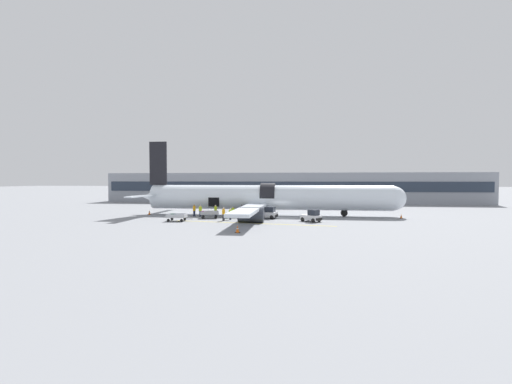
% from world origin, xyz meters
% --- Properties ---
extents(ground_plane, '(500.00, 500.00, 0.00)m').
position_xyz_m(ground_plane, '(0.00, 0.00, 0.00)').
color(ground_plane, gray).
extents(apron_marking_line, '(21.17, 3.19, 0.01)m').
position_xyz_m(apron_marking_line, '(-3.22, -6.79, 0.00)').
color(apron_marking_line, yellow).
rests_on(apron_marking_line, ground_plane).
extents(terminal_strip, '(91.33, 9.62, 7.28)m').
position_xyz_m(terminal_strip, '(0.00, 35.66, 3.64)').
color(terminal_strip, gray).
rests_on(terminal_strip, ground_plane).
extents(airplane, '(41.58, 36.49, 11.79)m').
position_xyz_m(airplane, '(-2.60, 3.32, 2.75)').
color(airplane, silver).
rests_on(airplane, ground_plane).
extents(baggage_tug_lead, '(2.90, 2.71, 1.61)m').
position_xyz_m(baggage_tug_lead, '(4.47, -4.04, 0.68)').
color(baggage_tug_lead, silver).
rests_on(baggage_tug_lead, ground_plane).
extents(baggage_tug_mid, '(3.24, 2.33, 1.70)m').
position_xyz_m(baggage_tug_mid, '(-1.73, -0.99, 0.72)').
color(baggage_tug_mid, silver).
rests_on(baggage_tug_mid, ground_plane).
extents(baggage_cart_loading, '(3.61, 2.18, 1.09)m').
position_xyz_m(baggage_cart_loading, '(-10.08, -1.94, 0.55)').
color(baggage_cart_loading, '#999BA0').
rests_on(baggage_cart_loading, ground_plane).
extents(baggage_cart_queued, '(3.52, 2.22, 0.98)m').
position_xyz_m(baggage_cart_queued, '(-13.52, -5.80, 0.51)').
color(baggage_cart_queued, '#B7BABF').
rests_on(baggage_cart_queued, ground_plane).
extents(ground_crew_loader_a, '(0.55, 0.38, 1.59)m').
position_xyz_m(ground_crew_loader_a, '(-7.01, 0.04, 0.84)').
color(ground_crew_loader_a, black).
rests_on(ground_crew_loader_a, ground_plane).
extents(ground_crew_loader_b, '(0.59, 0.54, 1.77)m').
position_xyz_m(ground_crew_loader_b, '(-12.11, 0.18, 0.93)').
color(ground_crew_loader_b, '#1E2338').
rests_on(ground_crew_loader_b, ground_plane).
extents(ground_crew_driver, '(0.58, 0.58, 1.83)m').
position_xyz_m(ground_crew_driver, '(-7.37, -4.63, 0.96)').
color(ground_crew_driver, '#2D2D33').
rests_on(ground_crew_driver, ground_plane).
extents(ground_crew_supervisor, '(0.47, 0.64, 1.84)m').
position_xyz_m(ground_crew_supervisor, '(-13.11, 0.31, 0.97)').
color(ground_crew_supervisor, '#1E2338').
rests_on(ground_crew_supervisor, ground_plane).
extents(ground_crew_helper, '(0.53, 0.48, 1.58)m').
position_xyz_m(ground_crew_helper, '(-6.75, -3.18, 0.83)').
color(ground_crew_helper, '#1E2338').
rests_on(ground_crew_helper, ground_plane).
extents(ground_crew_marshal, '(0.53, 0.61, 1.77)m').
position_xyz_m(ground_crew_marshal, '(-9.80, 0.45, 0.93)').
color(ground_crew_marshal, '#1E2338').
rests_on(ground_crew_marshal, ground_plane).
extents(suitcase_on_tarmac_upright, '(0.55, 0.45, 0.68)m').
position_xyz_m(suitcase_on_tarmac_upright, '(-7.69, -1.65, 0.28)').
color(suitcase_on_tarmac_upright, '#14472D').
rests_on(suitcase_on_tarmac_upright, ground_plane).
extents(safety_cone_nose, '(0.44, 0.44, 0.64)m').
position_xyz_m(safety_cone_nose, '(17.42, 1.74, 0.30)').
color(safety_cone_nose, black).
rests_on(safety_cone_nose, ground_plane).
extents(safety_cone_engine_left, '(0.55, 0.55, 0.79)m').
position_xyz_m(safety_cone_engine_left, '(-3.53, -14.68, 0.37)').
color(safety_cone_engine_left, black).
rests_on(safety_cone_engine_left, ground_plane).
extents(safety_cone_wingtip, '(0.57, 0.57, 0.77)m').
position_xyz_m(safety_cone_wingtip, '(-2.33, -5.79, 0.36)').
color(safety_cone_wingtip, black).
rests_on(safety_cone_wingtip, ground_plane).
extents(safety_cone_tail, '(0.52, 0.52, 0.71)m').
position_xyz_m(safety_cone_tail, '(-21.06, 1.86, 0.33)').
color(safety_cone_tail, black).
rests_on(safety_cone_tail, ground_plane).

